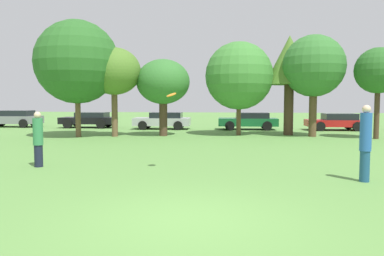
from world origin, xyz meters
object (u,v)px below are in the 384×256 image
tree_5 (314,66)px  parked_car_grey (13,118)px  tree_2 (163,82)px  person_catcher (365,142)px  parked_car_green (249,121)px  frisbee (171,95)px  parked_car_black (89,119)px  tree_4 (289,62)px  tree_1 (114,72)px  parked_car_red (336,121)px  tree_3 (239,76)px  person_thrower (38,139)px  parked_car_silver (163,120)px  tree_0 (77,62)px  tree_6 (378,71)px

tree_5 → parked_car_grey: (-21.72, 5.09, -3.30)m
tree_2 → person_catcher: bearing=-56.8°
person_catcher → parked_car_green: person_catcher is taller
frisbee → parked_car_green: frisbee is taller
tree_2 → parked_car_grey: 14.59m
person_catcher → parked_car_black: person_catcher is taller
parked_car_green → tree_4: bearing=117.0°
tree_2 → tree_4: 7.56m
tree_1 → parked_car_green: bearing=39.3°
parked_car_green → parked_car_red: 6.03m
tree_3 → parked_car_red: (6.68, 4.72, -2.89)m
person_thrower → parked_car_silver: (0.56, 15.99, -0.23)m
parked_car_black → parked_car_silver: bearing=170.2°
tree_3 → tree_1: bearing=-165.6°
frisbee → tree_0: (-7.18, 9.63, 1.98)m
person_catcher → parked_car_grey: (-20.85, 17.49, -0.32)m
tree_5 → parked_car_silver: tree_5 is taller
person_thrower → tree_4: tree_4 is taller
person_catcher → tree_1: size_ratio=0.38×
tree_2 → parked_car_silver: bearing=102.0°
tree_2 → tree_6: bearing=-1.1°
tree_1 → tree_5: (11.22, 1.46, 0.29)m
tree_3 → parked_car_red: 8.68m
frisbee → parked_car_red: size_ratio=0.08×
person_catcher → tree_0: (-12.29, 10.39, 3.20)m
tree_1 → parked_car_green: size_ratio=1.20×
tree_0 → parked_car_green: tree_0 is taller
tree_3 → tree_5: 4.24m
person_catcher → tree_4: tree_4 is taller
tree_2 → tree_4: tree_4 is taller
tree_4 → tree_5: bearing=-34.6°
tree_2 → parked_car_red: 12.69m
frisbee → tree_2: size_ratio=0.07×
frisbee → parked_car_grey: frisbee is taller
person_thrower → parked_car_red: size_ratio=0.43×
person_catcher → parked_car_red: 17.79m
frisbee → tree_3: size_ratio=0.06×
parked_car_green → tree_1: bearing=36.2°
person_catcher → tree_4: (-0.37, 13.26, 3.34)m
person_thrower → tree_1: bearing=101.4°
frisbee → tree_1: (-5.23, 10.18, 1.47)m
person_catcher → tree_3: tree_3 is taller
parked_car_silver → tree_5: bearing=151.8°
parked_car_grey → parked_car_silver: 12.08m
tree_2 → parked_car_black: bearing=139.8°
parked_car_black → parked_car_green: (12.00, -0.41, 0.00)m
tree_0 → parked_car_red: size_ratio=1.64×
tree_1 → tree_2: size_ratio=1.14×
tree_4 → tree_2: bearing=-168.1°
parked_car_green → parked_car_red: (6.02, 0.25, -0.02)m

